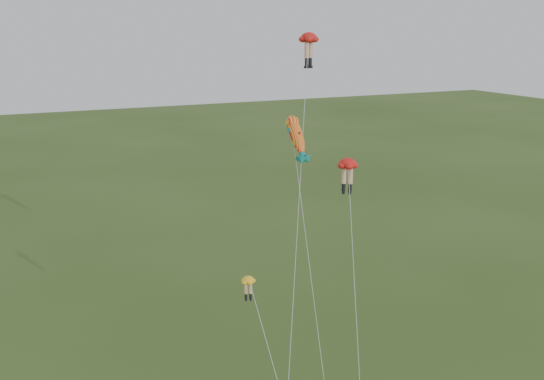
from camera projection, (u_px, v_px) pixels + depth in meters
name	position (u px, v px, depth m)	size (l,w,h in m)	color
legs_kite_red_high	(308.00, 46.00, 42.68)	(9.00, 13.91, 22.38)	red
legs_kite_red_mid	(348.00, 171.00, 37.24)	(3.66, 7.89, 14.95)	red
legs_kite_yellow	(251.00, 291.00, 34.91)	(1.11, 7.02, 8.79)	yellow
fish_kite	(296.00, 136.00, 37.68)	(1.54, 7.99, 17.61)	yellow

